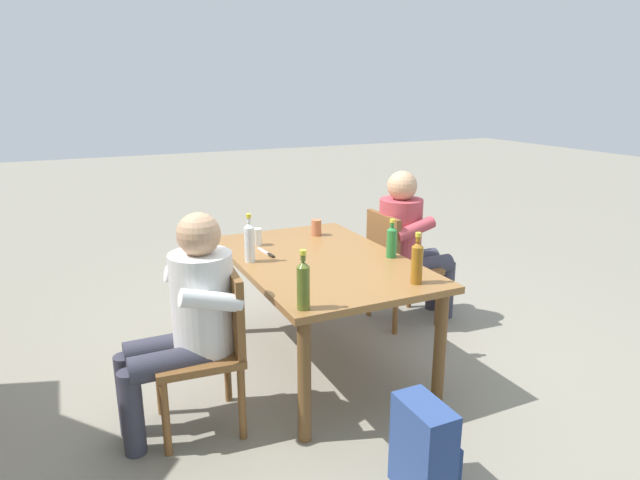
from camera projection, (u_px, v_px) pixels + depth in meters
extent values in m
plane|color=gray|center=(320.00, 363.00, 3.64)|extent=(24.00, 24.00, 0.00)
cube|color=olive|center=(320.00, 261.00, 3.45)|extent=(1.58, 1.00, 0.04)
cylinder|color=brown|center=(440.00, 348.00, 3.10)|extent=(0.07, 0.07, 0.69)
cylinder|color=brown|center=(330.00, 273.00, 4.34)|extent=(0.07, 0.07, 0.69)
cylinder|color=brown|center=(304.00, 380.00, 2.76)|extent=(0.07, 0.07, 0.69)
cylinder|color=brown|center=(227.00, 289.00, 4.00)|extent=(0.07, 0.07, 0.69)
cube|color=brown|center=(404.00, 268.00, 4.19)|extent=(0.44, 0.44, 0.04)
cube|color=brown|center=(383.00, 242.00, 4.05)|extent=(0.42, 0.04, 0.42)
cylinder|color=brown|center=(438.00, 300.00, 4.17)|extent=(0.04, 0.04, 0.41)
cylinder|color=brown|center=(410.00, 284.00, 4.50)|extent=(0.04, 0.04, 0.41)
cylinder|color=brown|center=(396.00, 308.00, 4.01)|extent=(0.04, 0.04, 0.41)
cylinder|color=brown|center=(369.00, 291.00, 4.34)|extent=(0.04, 0.04, 0.41)
cube|color=brown|center=(196.00, 353.00, 2.86)|extent=(0.47, 0.47, 0.04)
cube|color=brown|center=(232.00, 307.00, 2.86)|extent=(0.42, 0.07, 0.42)
cylinder|color=brown|center=(159.00, 381.00, 3.03)|extent=(0.04, 0.04, 0.41)
cylinder|color=brown|center=(166.00, 418.00, 2.69)|extent=(0.04, 0.04, 0.41)
cylinder|color=brown|center=(227.00, 369.00, 3.16)|extent=(0.04, 0.04, 0.41)
cylinder|color=brown|center=(242.00, 403.00, 2.81)|extent=(0.04, 0.04, 0.41)
cylinder|color=#B7424C|center=(400.00, 233.00, 4.10)|extent=(0.32, 0.32, 0.52)
sphere|color=tan|center=(402.00, 186.00, 4.00)|extent=(0.22, 0.22, 0.22)
cylinder|color=#383847|center=(427.00, 266.00, 4.17)|extent=(0.14, 0.40, 0.14)
cylinder|color=#383847|center=(447.00, 290.00, 4.31)|extent=(0.11, 0.11, 0.45)
cylinder|color=#B7424C|center=(415.00, 229.00, 3.91)|extent=(0.09, 0.31, 0.16)
cylinder|color=#383847|center=(414.00, 260.00, 4.33)|extent=(0.14, 0.40, 0.14)
cylinder|color=#383847|center=(433.00, 283.00, 4.47)|extent=(0.11, 0.11, 0.45)
cylinder|color=#B7424C|center=(387.00, 218.00, 4.24)|extent=(0.09, 0.31, 0.16)
cylinder|color=white|center=(203.00, 302.00, 2.80)|extent=(0.32, 0.32, 0.52)
sphere|color=tan|center=(199.00, 234.00, 2.70)|extent=(0.22, 0.22, 0.22)
cylinder|color=#383847|center=(164.00, 348.00, 2.87)|extent=(0.14, 0.40, 0.14)
cylinder|color=#383847|center=(128.00, 395.00, 2.85)|extent=(0.11, 0.11, 0.45)
cylinder|color=white|center=(194.00, 276.00, 2.95)|extent=(0.09, 0.31, 0.16)
cylinder|color=#383847|center=(170.00, 364.00, 2.71)|extent=(0.14, 0.40, 0.14)
cylinder|color=#383847|center=(132.00, 413.00, 2.69)|extent=(0.11, 0.11, 0.45)
cylinder|color=white|center=(211.00, 300.00, 2.62)|extent=(0.09, 0.31, 0.16)
cylinder|color=#287A38|center=(392.00, 244.00, 3.44)|extent=(0.06, 0.06, 0.18)
cone|color=#287A38|center=(392.00, 228.00, 3.42)|extent=(0.06, 0.06, 0.02)
cylinder|color=#287A38|center=(392.00, 224.00, 3.41)|extent=(0.03, 0.03, 0.02)
cylinder|color=yellow|center=(392.00, 221.00, 3.40)|extent=(0.03, 0.03, 0.02)
cylinder|color=#996019|center=(417.00, 265.00, 2.99)|extent=(0.06, 0.06, 0.21)
cone|color=#996019|center=(418.00, 244.00, 2.95)|extent=(0.06, 0.06, 0.03)
cylinder|color=#996019|center=(418.00, 239.00, 2.95)|extent=(0.03, 0.03, 0.03)
cylinder|color=yellow|center=(418.00, 235.00, 2.94)|extent=(0.03, 0.03, 0.02)
cylinder|color=white|center=(250.00, 245.00, 3.35)|extent=(0.06, 0.06, 0.22)
cone|color=white|center=(249.00, 225.00, 3.32)|extent=(0.06, 0.06, 0.03)
cylinder|color=white|center=(249.00, 220.00, 3.31)|extent=(0.03, 0.03, 0.03)
cylinder|color=yellow|center=(249.00, 216.00, 3.30)|extent=(0.03, 0.03, 0.02)
cylinder|color=#566623|center=(303.00, 288.00, 2.64)|extent=(0.06, 0.06, 0.22)
cone|color=#566623|center=(303.00, 264.00, 2.61)|extent=(0.06, 0.06, 0.03)
cylinder|color=#566623|center=(303.00, 258.00, 2.60)|extent=(0.03, 0.03, 0.03)
cylinder|color=yellow|center=(303.00, 252.00, 2.59)|extent=(0.03, 0.03, 0.02)
cylinder|color=white|center=(257.00, 237.00, 3.71)|extent=(0.07, 0.07, 0.12)
cylinder|color=#BC6B47|center=(316.00, 228.00, 3.96)|extent=(0.07, 0.07, 0.12)
cube|color=silver|center=(264.00, 251.00, 3.58)|extent=(0.18, 0.04, 0.01)
cube|color=black|center=(271.00, 255.00, 3.49)|extent=(0.08, 0.03, 0.01)
cube|color=maroon|center=(312.00, 268.00, 4.81)|extent=(0.28, 0.18, 0.45)
cube|color=maroon|center=(324.00, 275.00, 4.88)|extent=(0.20, 0.06, 0.20)
cube|color=#2D4784|center=(423.00, 449.00, 2.42)|extent=(0.30, 0.16, 0.45)
cube|color=navy|center=(442.00, 458.00, 2.49)|extent=(0.21, 0.06, 0.20)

